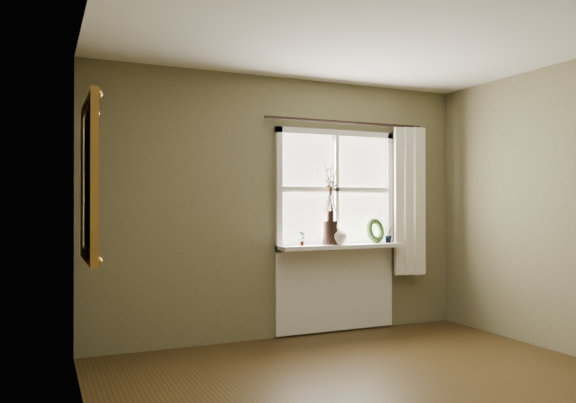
# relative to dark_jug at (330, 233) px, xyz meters

# --- Properties ---
(ceiling) EXTENTS (4.50, 4.50, 0.00)m
(ceiling) POSITION_rel_dark_jug_xyz_m (-0.42, -2.12, 1.56)
(ceiling) COLOR silver
(ceiling) RESTS_ON ground
(wall_back) EXTENTS (4.00, 0.10, 2.60)m
(wall_back) POSITION_rel_dark_jug_xyz_m (-0.42, 0.18, 0.26)
(wall_back) COLOR #6A6546
(wall_back) RESTS_ON ground
(wall_left) EXTENTS (0.10, 4.50, 2.60)m
(wall_left) POSITION_rel_dark_jug_xyz_m (-2.47, -2.12, 0.26)
(wall_left) COLOR #6A6546
(wall_left) RESTS_ON ground
(window_frame) EXTENTS (1.36, 0.06, 1.24)m
(window_frame) POSITION_rel_dark_jug_xyz_m (0.13, 0.11, 0.44)
(window_frame) COLOR silver
(window_frame) RESTS_ON wall_back
(window_sill) EXTENTS (1.36, 0.26, 0.04)m
(window_sill) POSITION_rel_dark_jug_xyz_m (0.13, 0.00, -0.14)
(window_sill) COLOR silver
(window_sill) RESTS_ON wall_back
(window_apron) EXTENTS (1.36, 0.04, 0.88)m
(window_apron) POSITION_rel_dark_jug_xyz_m (0.13, 0.11, -0.58)
(window_apron) COLOR silver
(window_apron) RESTS_ON ground
(dark_jug) EXTENTS (0.19, 0.19, 0.24)m
(dark_jug) POSITION_rel_dark_jug_xyz_m (0.00, 0.00, 0.00)
(dark_jug) COLOR black
(dark_jug) RESTS_ON window_sill
(cream_vase) EXTENTS (0.24, 0.24, 0.23)m
(cream_vase) POSITION_rel_dark_jug_xyz_m (0.07, 0.00, -0.01)
(cream_vase) COLOR beige
(cream_vase) RESTS_ON window_sill
(wreath) EXTENTS (0.30, 0.21, 0.28)m
(wreath) POSITION_rel_dark_jug_xyz_m (0.56, 0.04, -0.02)
(wreath) COLOR #314C21
(wreath) RESTS_ON window_sill
(potted_plant_left) EXTENTS (0.09, 0.07, 0.15)m
(potted_plant_left) POSITION_rel_dark_jug_xyz_m (-0.32, 0.00, -0.05)
(potted_plant_left) COLOR #314C21
(potted_plant_left) RESTS_ON window_sill
(potted_plant_right) EXTENTS (0.11, 0.10, 0.17)m
(potted_plant_right) POSITION_rel_dark_jug_xyz_m (0.71, 0.00, -0.04)
(potted_plant_right) COLOR #314C21
(potted_plant_right) RESTS_ON window_sill
(curtain) EXTENTS (0.36, 0.12, 1.59)m
(curtain) POSITION_rel_dark_jug_xyz_m (0.97, 0.01, 0.32)
(curtain) COLOR silver
(curtain) RESTS_ON wall_back
(curtain_rod) EXTENTS (1.84, 0.03, 0.03)m
(curtain_rod) POSITION_rel_dark_jug_xyz_m (0.23, 0.05, 1.14)
(curtain_rod) COLOR black
(curtain_rod) RESTS_ON wall_back
(gilt_mirror) EXTENTS (0.10, 0.95, 1.13)m
(gilt_mirror) POSITION_rel_dark_jug_xyz_m (-2.39, -0.90, 0.46)
(gilt_mirror) COLOR white
(gilt_mirror) RESTS_ON wall_left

